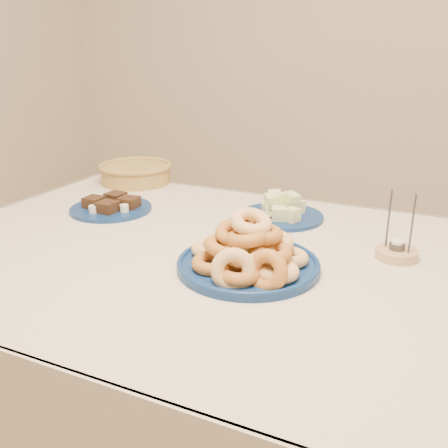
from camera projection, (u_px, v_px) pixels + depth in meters
The scene contains 6 objects.
dining_table at pixel (232, 292), 1.30m from camera, with size 1.71×1.11×0.75m.
donut_platter at pixel (249, 254), 1.17m from camera, with size 0.41×0.41×0.15m.
melon_plate at pixel (281, 211), 1.53m from camera, with size 0.31×0.31×0.09m.
brownie_plate at pixel (111, 206), 1.60m from camera, with size 0.30×0.30×0.05m.
wicker_basket at pixel (136, 172), 1.92m from camera, with size 0.36×0.36×0.07m.
candle_holder at pixel (396, 252), 1.24m from camera, with size 0.13×0.13×0.17m.
Camera 1 is at (0.47, -1.06, 1.25)m, focal length 40.00 mm.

